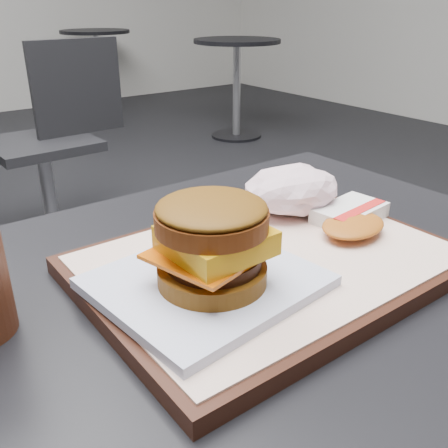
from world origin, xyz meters
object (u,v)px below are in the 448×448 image
customer_table (241,418)px  crumpled_wrapper (293,190)px  neighbor_chair (55,130)px  hash_brown (351,218)px  serving_tray (269,263)px  breakfast_sandwich (211,252)px

customer_table → crumpled_wrapper: size_ratio=6.34×
crumpled_wrapper → neighbor_chair: (0.28, 1.74, -0.31)m
customer_table → hash_brown: 0.27m
serving_tray → breakfast_sandwich: breakfast_sandwich is taller
hash_brown → crumpled_wrapper: crumpled_wrapper is taller
customer_table → neighbor_chair: size_ratio=0.91×
serving_tray → neighbor_chair: (0.38, 1.81, -0.27)m
customer_table → breakfast_sandwich: bearing=-163.8°
breakfast_sandwich → hash_brown: 0.22m
breakfast_sandwich → neighbor_chair: breakfast_sandwich is taller
hash_brown → neighbor_chair: bearing=82.1°
crumpled_wrapper → neighbor_chair: 1.78m
customer_table → breakfast_sandwich: 0.25m
breakfast_sandwich → neighbor_chair: size_ratio=0.23×
serving_tray → neighbor_chair: 1.87m
crumpled_wrapper → customer_table: bearing=-151.1°
crumpled_wrapper → serving_tray: bearing=-144.5°
serving_tray → breakfast_sandwich: 0.10m
neighbor_chair → customer_table: bearing=-102.9°
breakfast_sandwich → crumpled_wrapper: breakfast_sandwich is taller
serving_tray → breakfast_sandwich: (-0.09, -0.02, 0.05)m
hash_brown → neighbor_chair: (0.25, 1.81, -0.29)m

